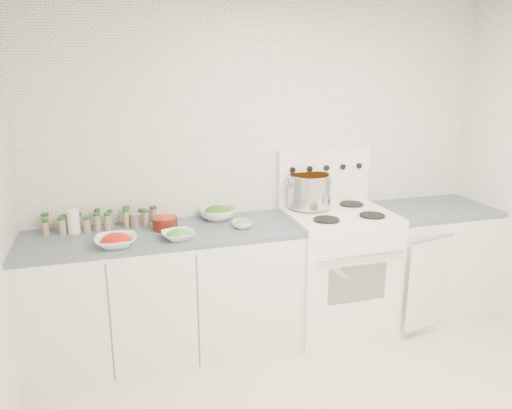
{
  "coord_description": "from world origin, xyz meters",
  "views": [
    {
      "loc": [
        -1.14,
        -2.04,
        1.98
      ],
      "look_at": [
        -0.18,
        1.14,
        1.06
      ],
      "focal_mm": 35.0,
      "sensor_mm": 36.0,
      "label": 1
    }
  ],
  "objects_px": {
    "stove": "(336,267)",
    "bowl_tomato": "(116,241)",
    "bowl_snowpea": "(178,235)",
    "stock_pot": "(309,189)"
  },
  "relations": [
    {
      "from": "stock_pot",
      "to": "bowl_tomato",
      "type": "bearing_deg",
      "value": -166.53
    },
    {
      "from": "bowl_tomato",
      "to": "bowl_snowpea",
      "type": "bearing_deg",
      "value": 2.45
    },
    {
      "from": "bowl_snowpea",
      "to": "stove",
      "type": "bearing_deg",
      "value": 7.67
    },
    {
      "from": "stove",
      "to": "stock_pot",
      "type": "distance_m",
      "value": 0.63
    },
    {
      "from": "stock_pot",
      "to": "bowl_snowpea",
      "type": "xyz_separation_m",
      "value": [
        -1.05,
        -0.33,
        -0.15
      ]
    },
    {
      "from": "bowl_tomato",
      "to": "bowl_snowpea",
      "type": "relative_size",
      "value": 1.13
    },
    {
      "from": "stove",
      "to": "bowl_tomato",
      "type": "bearing_deg",
      "value": -173.58
    },
    {
      "from": "stove",
      "to": "bowl_snowpea",
      "type": "distance_m",
      "value": 1.3
    },
    {
      "from": "bowl_tomato",
      "to": "stock_pot",
      "type": "bearing_deg",
      "value": 13.47
    },
    {
      "from": "stove",
      "to": "bowl_snowpea",
      "type": "xyz_separation_m",
      "value": [
        -1.22,
        -0.16,
        0.43
      ]
    }
  ]
}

